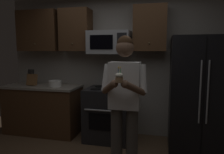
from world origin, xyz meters
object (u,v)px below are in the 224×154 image
at_px(cupcake, 119,77).
at_px(refrigerator, 199,94).
at_px(bowl_large_white, 55,83).
at_px(person, 124,98).
at_px(knife_block, 32,79).
at_px(microwave, 109,43).
at_px(oven_range, 108,114).

bearing_deg(cupcake, refrigerator, 51.25).
xyz_separation_m(bowl_large_white, person, (1.47, -0.97, 0.02)).
distance_m(knife_block, bowl_large_white, 0.48).
height_order(microwave, bowl_large_white, microwave).
relative_size(microwave, refrigerator, 0.41).
distance_m(refrigerator, person, 1.40).
bearing_deg(oven_range, cupcake, -70.26).
bearing_deg(microwave, knife_block, -174.25).
height_order(bowl_large_white, cupcake, cupcake).
height_order(knife_block, person, person).
bearing_deg(person, cupcake, -90.00).
relative_size(oven_range, refrigerator, 0.52).
relative_size(knife_block, cupcake, 1.84).
bearing_deg(refrigerator, knife_block, 179.81).
xyz_separation_m(refrigerator, person, (-1.03, -0.95, 0.10)).
relative_size(microwave, knife_block, 2.31).
bearing_deg(bowl_large_white, person, -33.23).
height_order(oven_range, cupcake, cupcake).
distance_m(bowl_large_white, person, 1.76).
distance_m(microwave, bowl_large_white, 1.25).
distance_m(microwave, cupcake, 1.57).
distance_m(knife_block, cupcake, 2.35).
xyz_separation_m(knife_block, person, (1.95, -0.96, -0.04)).
bearing_deg(microwave, oven_range, -90.02).
relative_size(refrigerator, bowl_large_white, 7.58).
distance_m(refrigerator, cupcake, 1.69).
relative_size(refrigerator, cupcake, 10.35).
bearing_deg(oven_range, person, -64.45).
relative_size(refrigerator, knife_block, 5.63).
height_order(refrigerator, bowl_large_white, refrigerator).
xyz_separation_m(knife_block, bowl_large_white, (0.48, 0.01, -0.06)).
height_order(microwave, person, microwave).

